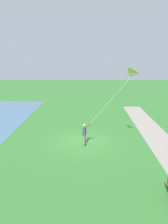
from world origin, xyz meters
name	(u,v)px	position (x,y,z in m)	size (l,w,h in m)	color
ground_plane	(84,142)	(0.00, 0.00, 0.00)	(120.00, 120.00, 0.00)	#33702D
person_kite_flyer	(85,133)	(-0.07, 0.64, 1.05)	(0.63, 0.51, 1.83)	#232328
flying_kite	(129,73)	(-3.11, 1.44, 5.69)	(3.08, 1.35, 4.30)	yellow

